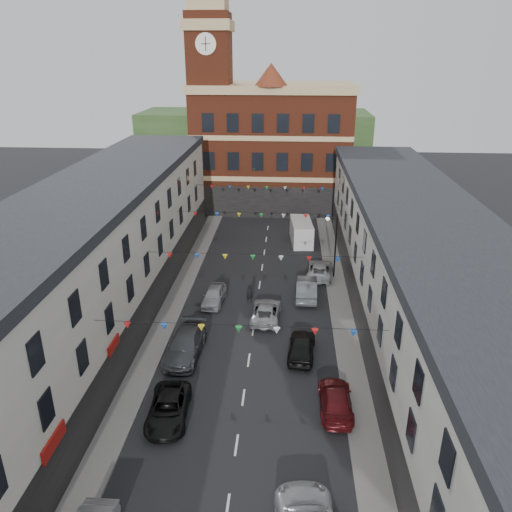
% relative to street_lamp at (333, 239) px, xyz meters
% --- Properties ---
extents(ground, '(160.00, 160.00, 0.00)m').
position_rel_street_lamp_xyz_m(ground, '(-6.55, -14.00, -3.90)').
color(ground, black).
rests_on(ground, ground).
extents(pavement_left, '(1.80, 64.00, 0.15)m').
position_rel_street_lamp_xyz_m(pavement_left, '(-13.45, -12.00, -3.83)').
color(pavement_left, '#605E5B').
rests_on(pavement_left, ground).
extents(pavement_right, '(1.80, 64.00, 0.15)m').
position_rel_street_lamp_xyz_m(pavement_right, '(0.35, -12.00, -3.83)').
color(pavement_right, '#605E5B').
rests_on(pavement_right, ground).
extents(terrace_left, '(8.40, 56.00, 10.70)m').
position_rel_street_lamp_xyz_m(terrace_left, '(-18.33, -13.00, 1.44)').
color(terrace_left, beige).
rests_on(terrace_left, ground).
extents(terrace_right, '(8.40, 56.00, 9.70)m').
position_rel_street_lamp_xyz_m(terrace_right, '(5.23, -13.00, 0.95)').
color(terrace_right, silver).
rests_on(terrace_right, ground).
extents(civic_building, '(20.60, 13.30, 18.50)m').
position_rel_street_lamp_xyz_m(civic_building, '(-6.55, 23.95, 4.23)').
color(civic_building, maroon).
rests_on(civic_building, ground).
extents(clock_tower, '(5.60, 5.60, 30.00)m').
position_rel_street_lamp_xyz_m(clock_tower, '(-14.05, 21.00, 11.03)').
color(clock_tower, maroon).
rests_on(clock_tower, ground).
extents(distant_hill, '(40.00, 14.00, 10.00)m').
position_rel_street_lamp_xyz_m(distant_hill, '(-10.55, 48.00, 1.10)').
color(distant_hill, '#274721').
rests_on(distant_hill, ground).
extents(street_lamp, '(1.10, 0.36, 6.00)m').
position_rel_street_lamp_xyz_m(street_lamp, '(0.00, 0.00, 0.00)').
color(street_lamp, black).
rests_on(street_lamp, ground).
extents(car_left_c, '(2.54, 4.92, 1.33)m').
position_rel_street_lamp_xyz_m(car_left_c, '(-10.66, -20.13, -3.24)').
color(car_left_c, black).
rests_on(car_left_c, ground).
extents(car_left_d, '(2.48, 5.59, 1.59)m').
position_rel_street_lamp_xyz_m(car_left_d, '(-10.98, -13.63, -3.11)').
color(car_left_d, '#3C3F43').
rests_on(car_left_d, ground).
extents(car_left_e, '(1.87, 4.17, 1.39)m').
position_rel_street_lamp_xyz_m(car_left_e, '(-10.15, -5.72, -3.21)').
color(car_left_e, '#919499').
rests_on(car_left_e, ground).
extents(car_right_c, '(1.91, 4.65, 1.35)m').
position_rel_street_lamp_xyz_m(car_right_c, '(-1.05, -18.68, -3.23)').
color(car_right_c, '#5B1215').
rests_on(car_right_c, ground).
extents(car_right_d, '(2.15, 4.56, 1.51)m').
position_rel_street_lamp_xyz_m(car_right_d, '(-2.95, -13.18, -3.15)').
color(car_right_d, black).
rests_on(car_right_d, ground).
extents(car_right_e, '(1.87, 5.01, 1.63)m').
position_rel_street_lamp_xyz_m(car_right_e, '(-2.39, -4.04, -3.09)').
color(car_right_e, '#575B60').
rests_on(car_right_e, ground).
extents(car_right_f, '(2.74, 5.13, 1.37)m').
position_rel_street_lamp_xyz_m(car_right_f, '(-1.05, 0.30, -3.22)').
color(car_right_f, '#A0A3A5').
rests_on(car_right_f, ground).
extents(moving_car, '(2.32, 4.79, 1.31)m').
position_rel_street_lamp_xyz_m(moving_car, '(-5.67, -8.14, -3.25)').
color(moving_car, '#9C9EA2').
rests_on(moving_car, ground).
extents(white_van, '(2.58, 5.68, 2.44)m').
position_rel_street_lamp_xyz_m(white_van, '(-2.64, 9.41, -2.68)').
color(white_van, silver).
rests_on(white_van, ground).
extents(pedestrian, '(0.65, 0.48, 1.62)m').
position_rel_street_lamp_xyz_m(pedestrian, '(-7.17, -5.50, -3.10)').
color(pedestrian, black).
rests_on(pedestrian, ground).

